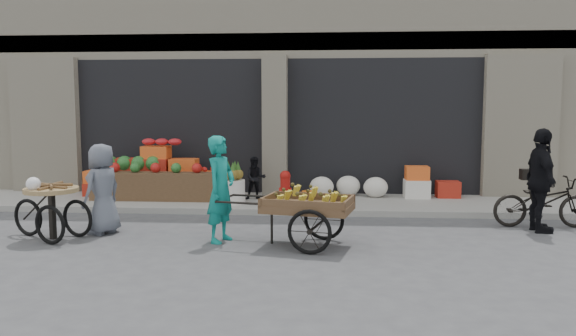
# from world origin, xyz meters

# --- Properties ---
(ground) EXTENTS (80.00, 80.00, 0.00)m
(ground) POSITION_xyz_m (0.00, 0.00, 0.00)
(ground) COLOR #424244
(ground) RESTS_ON ground
(sidewalk) EXTENTS (18.00, 2.20, 0.12)m
(sidewalk) POSITION_xyz_m (0.00, 4.10, 0.06)
(sidewalk) COLOR gray
(sidewalk) RESTS_ON ground
(building) EXTENTS (14.00, 6.45, 7.00)m
(building) POSITION_xyz_m (0.00, 8.03, 3.37)
(building) COLOR beige
(building) RESTS_ON ground
(fruit_display) EXTENTS (3.10, 1.12, 1.24)m
(fruit_display) POSITION_xyz_m (-2.48, 4.38, 0.67)
(fruit_display) COLOR #AE2618
(fruit_display) RESTS_ON sidewalk
(pineapple_bin) EXTENTS (0.52, 0.52, 0.50)m
(pineapple_bin) POSITION_xyz_m (-0.75, 3.60, 0.37)
(pineapple_bin) COLOR silver
(pineapple_bin) RESTS_ON sidewalk
(fire_hydrant) EXTENTS (0.22, 0.22, 0.71)m
(fire_hydrant) POSITION_xyz_m (0.35, 3.55, 0.50)
(fire_hydrant) COLOR #A5140F
(fire_hydrant) RESTS_ON sidewalk
(orange_bucket) EXTENTS (0.32, 0.32, 0.30)m
(orange_bucket) POSITION_xyz_m (0.85, 3.50, 0.27)
(orange_bucket) COLOR orange
(orange_bucket) RESTS_ON sidewalk
(right_bay_goods) EXTENTS (3.35, 0.60, 0.70)m
(right_bay_goods) POSITION_xyz_m (2.61, 4.70, 0.41)
(right_bay_goods) COLOR silver
(right_bay_goods) RESTS_ON sidewalk
(seated_person) EXTENTS (0.51, 0.43, 0.93)m
(seated_person) POSITION_xyz_m (-0.35, 4.20, 0.58)
(seated_person) COLOR black
(seated_person) RESTS_ON sidewalk
(banana_cart) EXTENTS (2.36, 1.34, 0.93)m
(banana_cart) POSITION_xyz_m (0.88, 0.64, 0.68)
(banana_cart) COLOR brown
(banana_cart) RESTS_ON ground
(vendor_woman) EXTENTS (0.58, 0.71, 1.68)m
(vendor_woman) POSITION_xyz_m (-0.44, 0.83, 0.84)
(vendor_woman) COLOR #107E74
(vendor_woman) RESTS_ON ground
(tricycle_cart) EXTENTS (1.45, 1.08, 0.95)m
(tricycle_cart) POSITION_xyz_m (-3.19, 0.79, 0.57)
(tricycle_cart) COLOR #9E7F51
(tricycle_cart) RESTS_ON ground
(vendor_grey) EXTENTS (0.72, 0.87, 1.51)m
(vendor_grey) POSITION_xyz_m (-2.53, 1.24, 0.76)
(vendor_grey) COLOR slate
(vendor_grey) RESTS_ON ground
(bicycle) EXTENTS (1.72, 0.63, 0.90)m
(bicycle) POSITION_xyz_m (5.01, 2.32, 0.45)
(bicycle) COLOR black
(bicycle) RESTS_ON ground
(cyclist) EXTENTS (0.45, 1.04, 1.76)m
(cyclist) POSITION_xyz_m (4.81, 1.92, 0.88)
(cyclist) COLOR black
(cyclist) RESTS_ON ground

